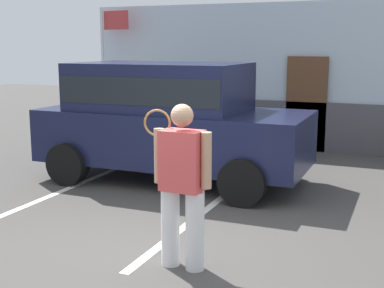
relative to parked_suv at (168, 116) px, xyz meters
name	(u,v)px	position (x,y,z in m)	size (l,w,h in m)	color
ground_plane	(154,250)	(1.24, -2.99, -1.15)	(40.00, 40.00, 0.00)	#423F3D
parking_stripe_0	(56,193)	(-1.29, -1.49, -1.14)	(0.12, 4.40, 0.01)	silver
parking_stripe_1	(202,213)	(1.24, -1.49, -1.14)	(0.12, 4.40, 0.01)	silver
house_frontage	(289,81)	(1.25, 3.77, 0.40)	(9.78, 0.40, 3.28)	silver
parked_suv	(168,116)	(0.00, 0.00, 0.00)	(4.61, 2.18, 2.05)	#141938
tennis_player_man	(182,184)	(1.73, -3.27, -0.22)	(0.79, 0.29, 1.76)	white
flag_pole	(109,50)	(-3.17, 3.27, 1.07)	(0.80, 0.13, 3.22)	silver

